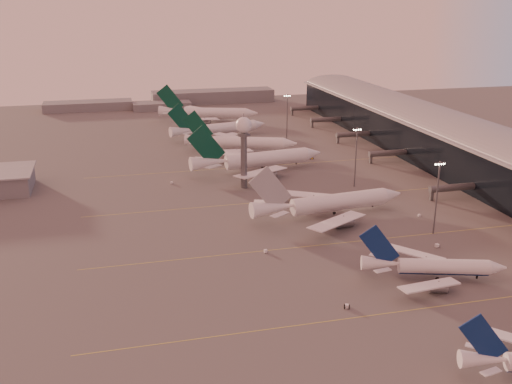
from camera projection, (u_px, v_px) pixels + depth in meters
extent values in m
plane|color=#504D4D|center=(341.00, 343.00, 136.96)|extent=(700.00, 700.00, 0.00)
cube|color=gold|center=(436.00, 307.00, 153.16)|extent=(180.00, 0.25, 0.02)
cube|color=gold|center=(364.00, 240.00, 194.61)|extent=(180.00, 0.25, 0.02)
cube|color=gold|center=(317.00, 198.00, 236.07)|extent=(180.00, 0.25, 0.02)
cube|color=gold|center=(281.00, 165.00, 282.13)|extent=(180.00, 0.25, 0.02)
cube|color=black|center=(479.00, 157.00, 260.66)|extent=(36.00, 360.00, 18.00)
cylinder|color=gray|center=(481.00, 137.00, 257.85)|extent=(10.08, 360.00, 10.08)
cube|color=gray|center=(481.00, 136.00, 257.79)|extent=(40.00, 362.00, 0.80)
cylinder|color=#54565B|center=(455.00, 187.00, 233.89)|extent=(22.00, 2.80, 2.80)
cube|color=#54565B|center=(432.00, 195.00, 232.28)|extent=(1.20, 1.20, 4.40)
cylinder|color=#54565B|center=(390.00, 153.00, 285.48)|extent=(22.00, 2.80, 2.80)
cube|color=#54565B|center=(371.00, 159.00, 283.86)|extent=(1.20, 1.20, 4.40)
cylinder|color=#54565B|center=(355.00, 134.00, 324.17)|extent=(22.00, 2.80, 2.80)
cube|color=#54565B|center=(338.00, 139.00, 322.55)|extent=(1.20, 1.20, 4.40)
cylinder|color=#54565B|center=(328.00, 119.00, 362.86)|extent=(22.00, 2.80, 2.80)
cube|color=#54565B|center=(312.00, 124.00, 361.24)|extent=(1.20, 1.20, 4.40)
cylinder|color=#54565B|center=(307.00, 108.00, 399.71)|extent=(22.00, 2.80, 2.80)
cube|color=#54565B|center=(292.00, 112.00, 398.09)|extent=(1.20, 1.20, 4.40)
cylinder|color=#54565B|center=(244.00, 162.00, 245.24)|extent=(2.60, 2.60, 22.00)
cylinder|color=#54565B|center=(244.00, 134.00, 241.66)|extent=(5.20, 5.20, 1.20)
sphere|color=white|center=(244.00, 125.00, 240.44)|extent=(6.40, 6.40, 6.40)
cylinder|color=#54565B|center=(244.00, 116.00, 239.29)|extent=(0.16, 0.16, 2.00)
cylinder|color=#54565B|center=(437.00, 198.00, 196.55)|extent=(0.56, 0.56, 25.00)
cube|color=#54565B|center=(440.00, 163.00, 192.81)|extent=(3.60, 0.25, 0.25)
sphere|color=#FFEABF|center=(436.00, 164.00, 192.58)|extent=(0.56, 0.56, 0.56)
sphere|color=#FFEABF|center=(439.00, 164.00, 192.82)|extent=(0.56, 0.56, 0.56)
sphere|color=#FFEABF|center=(441.00, 164.00, 193.05)|extent=(0.56, 0.56, 0.56)
sphere|color=#FFEABF|center=(444.00, 164.00, 193.28)|extent=(0.56, 0.56, 0.56)
cylinder|color=#54565B|center=(356.00, 158.00, 246.05)|extent=(0.56, 0.56, 25.00)
cube|color=#54565B|center=(357.00, 129.00, 242.31)|extent=(3.60, 0.25, 0.25)
sphere|color=#FFEABF|center=(354.00, 130.00, 242.08)|extent=(0.56, 0.56, 0.56)
sphere|color=#FFEABF|center=(356.00, 130.00, 242.32)|extent=(0.56, 0.56, 0.56)
sphere|color=#FFEABF|center=(358.00, 130.00, 242.55)|extent=(0.56, 0.56, 0.56)
sphere|color=#FFEABF|center=(361.00, 130.00, 242.78)|extent=(0.56, 0.56, 0.56)
cylinder|color=#54565B|center=(287.00, 117.00, 328.49)|extent=(0.56, 0.56, 25.00)
cube|color=#54565B|center=(287.00, 95.00, 324.75)|extent=(3.60, 0.25, 0.25)
sphere|color=#FFEABF|center=(285.00, 96.00, 324.53)|extent=(0.56, 0.56, 0.56)
sphere|color=#FFEABF|center=(287.00, 96.00, 324.76)|extent=(0.56, 0.56, 0.56)
sphere|color=#FFEABF|center=(288.00, 96.00, 324.99)|extent=(0.56, 0.56, 0.56)
sphere|color=#FFEABF|center=(290.00, 96.00, 325.23)|extent=(0.56, 0.56, 0.56)
cube|color=slate|center=(88.00, 106.00, 416.82)|extent=(60.00, 18.00, 6.00)
cube|color=slate|center=(213.00, 96.00, 446.54)|extent=(90.00, 20.00, 9.00)
cube|color=slate|center=(162.00, 106.00, 419.42)|extent=(40.00, 15.00, 5.00)
cone|color=white|center=(483.00, 362.00, 123.82)|extent=(10.33, 6.35, 3.91)
cube|color=navy|center=(483.00, 341.00, 122.32)|extent=(10.44, 3.23, 11.66)
cube|color=white|center=(490.00, 374.00, 119.56)|extent=(4.68, 2.45, 0.26)
cube|color=white|center=(476.00, 349.00, 128.01)|extent=(4.43, 4.20, 0.26)
cylinder|color=white|center=(443.00, 268.00, 166.77)|extent=(24.95, 11.47, 4.23)
cylinder|color=navy|center=(443.00, 271.00, 167.07)|extent=(24.12, 10.19, 3.04)
cone|color=white|center=(498.00, 270.00, 165.98)|extent=(5.85, 5.47, 4.23)
cone|color=white|center=(380.00, 265.00, 167.55)|extent=(11.20, 7.15, 4.23)
cube|color=white|center=(429.00, 287.00, 157.46)|extent=(18.41, 7.38, 1.33)
cylinder|color=slate|center=(438.00, 290.00, 160.23)|extent=(5.41, 4.06, 2.75)
cube|color=slate|center=(438.00, 286.00, 159.86)|extent=(0.40, 0.37, 1.69)
cube|color=white|center=(414.00, 255.00, 177.19)|extent=(15.56, 15.71, 1.33)
cylinder|color=slate|center=(425.00, 265.00, 175.30)|extent=(5.41, 4.06, 2.75)
cube|color=slate|center=(426.00, 261.00, 174.93)|extent=(0.40, 0.37, 1.69)
cube|color=navy|center=(379.00, 248.00, 165.95)|extent=(11.18, 3.84, 12.59)
cube|color=white|center=(382.00, 272.00, 162.95)|extent=(5.02, 2.50, 0.28)
cube|color=white|center=(378.00, 258.00, 172.07)|extent=(4.73, 4.61, 0.28)
cylinder|color=black|center=(477.00, 279.00, 167.17)|extent=(0.56, 0.56, 1.11)
cylinder|color=black|center=(433.00, 274.00, 170.08)|extent=(1.33, 0.90, 1.22)
cylinder|color=black|center=(437.00, 281.00, 165.44)|extent=(1.33, 0.90, 1.22)
cylinder|color=white|center=(339.00, 204.00, 216.36)|extent=(37.28, 9.80, 5.76)
cylinder|color=white|center=(339.00, 208.00, 216.77)|extent=(36.37, 8.12, 4.15)
cone|color=white|center=(392.00, 198.00, 223.70)|extent=(7.73, 6.51, 5.76)
cone|color=white|center=(272.00, 211.00, 207.41)|extent=(16.00, 7.44, 5.76)
cube|color=white|center=(337.00, 225.00, 200.04)|extent=(25.31, 19.99, 1.71)
cylinder|color=slate|center=(343.00, 226.00, 205.48)|extent=(7.51, 4.51, 3.74)
cube|color=slate|center=(343.00, 222.00, 205.06)|extent=(0.30, 0.26, 2.30)
cube|color=white|center=(299.00, 197.00, 227.32)|extent=(26.86, 15.46, 1.71)
cylinder|color=slate|center=(314.00, 204.00, 226.31)|extent=(7.51, 4.51, 3.74)
cube|color=slate|center=(314.00, 201.00, 225.89)|extent=(0.30, 0.26, 2.30)
cube|color=#9DA0A4|center=(270.00, 193.00, 205.03)|extent=(15.91, 2.09, 17.10)
cube|color=white|center=(279.00, 218.00, 200.91)|extent=(7.46, 6.08, 0.23)
cube|color=white|center=(264.00, 204.00, 213.61)|extent=(7.62, 4.92, 0.23)
cylinder|color=black|center=(372.00, 209.00, 222.14)|extent=(0.46, 0.46, 0.93)
cylinder|color=black|center=(329.00, 213.00, 218.28)|extent=(1.07, 0.57, 1.02)
cylinder|color=black|center=(334.00, 216.00, 214.64)|extent=(1.07, 0.57, 1.02)
cylinder|color=white|center=(267.00, 161.00, 271.93)|extent=(39.50, 11.31, 6.29)
cylinder|color=white|center=(267.00, 164.00, 272.37)|extent=(38.50, 9.46, 4.53)
cone|color=white|center=(313.00, 156.00, 280.09)|extent=(8.30, 7.22, 6.29)
cone|color=white|center=(209.00, 165.00, 261.97)|extent=(17.04, 8.36, 6.29)
cube|color=white|center=(261.00, 175.00, 254.41)|extent=(26.88, 21.78, 1.86)
cylinder|color=slate|center=(268.00, 177.00, 260.31)|extent=(8.02, 5.04, 4.09)
cube|color=slate|center=(268.00, 174.00, 259.85)|extent=(0.36, 0.31, 2.52)
cube|color=white|center=(235.00, 157.00, 283.39)|extent=(28.83, 16.08, 1.86)
cylinder|color=slate|center=(247.00, 163.00, 282.44)|extent=(8.02, 5.04, 4.09)
cube|color=slate|center=(247.00, 160.00, 281.98)|extent=(0.36, 0.31, 2.52)
cube|color=#083C2B|center=(206.00, 149.00, 259.34)|extent=(17.21, 2.62, 18.62)
cube|color=white|center=(213.00, 169.00, 255.16)|extent=(7.86, 6.53, 0.27)
cube|color=white|center=(203.00, 161.00, 268.49)|extent=(8.06, 5.09, 0.27)
cylinder|color=black|center=(296.00, 166.00, 278.34)|extent=(0.54, 0.54, 1.08)
cylinder|color=black|center=(258.00, 168.00, 274.13)|extent=(1.25, 0.69, 1.19)
cylinder|color=black|center=(262.00, 171.00, 269.92)|extent=(1.25, 0.69, 1.19)
cylinder|color=white|center=(248.00, 145.00, 303.00)|extent=(35.15, 17.39, 5.70)
cylinder|color=white|center=(248.00, 147.00, 303.40)|extent=(33.94, 15.65, 4.10)
cone|color=white|center=(290.00, 146.00, 301.00)|extent=(8.37, 7.68, 5.70)
cone|color=white|center=(200.00, 142.00, 305.15)|extent=(15.87, 10.40, 5.70)
cube|color=white|center=(227.00, 154.00, 290.08)|extent=(26.23, 9.49, 1.69)
cylinder|color=slate|center=(237.00, 157.00, 293.73)|extent=(7.69, 5.81, 3.70)
cube|color=slate|center=(237.00, 154.00, 293.31)|extent=(0.36, 0.33, 2.28)
cube|color=white|center=(235.00, 140.00, 318.18)|extent=(21.60, 23.01, 1.69)
cylinder|color=slate|center=(243.00, 146.00, 315.18)|extent=(7.69, 5.81, 3.70)
cube|color=slate|center=(243.00, 143.00, 314.76)|extent=(0.36, 0.33, 2.28)
cube|color=#083C2B|center=(198.00, 129.00, 303.10)|extent=(14.85, 5.66, 16.86)
cube|color=white|center=(197.00, 145.00, 298.66)|extent=(7.07, 3.27, 0.25)
cube|color=white|center=(202.00, 139.00, 311.59)|extent=(6.60, 6.69, 0.25)
cylinder|color=black|center=(275.00, 152.00, 302.83)|extent=(0.49, 0.49, 0.98)
cylinder|color=black|center=(243.00, 150.00, 306.40)|extent=(1.18, 0.83, 1.08)
cylinder|color=black|center=(242.00, 152.00, 302.31)|extent=(1.18, 0.83, 1.08)
cylinder|color=white|center=(226.00, 130.00, 336.96)|extent=(35.94, 13.87, 5.74)
cylinder|color=white|center=(226.00, 132.00, 337.36)|extent=(34.87, 12.14, 4.13)
cone|color=white|center=(259.00, 126.00, 346.33)|extent=(8.03, 7.18, 5.74)
cone|color=white|center=(183.00, 133.00, 325.60)|extent=(15.85, 9.06, 5.74)
cube|color=white|center=(222.00, 138.00, 320.81)|extent=(23.32, 21.59, 1.70)
cylinder|color=slate|center=(227.00, 140.00, 326.44)|extent=(7.57, 5.23, 3.73)
cube|color=slate|center=(227.00, 138.00, 326.02)|extent=(0.35, 0.31, 2.30)
cube|color=white|center=(201.00, 128.00, 346.00)|extent=(26.51, 12.28, 1.70)
cylinder|color=slate|center=(210.00, 132.00, 345.68)|extent=(7.57, 5.23, 3.73)
cube|color=slate|center=(210.00, 130.00, 345.26)|extent=(0.35, 0.31, 2.30)
cube|color=#083C2B|center=(182.00, 121.00, 323.13)|extent=(15.43, 4.01, 16.98)
cube|color=white|center=(188.00, 135.00, 319.65)|extent=(6.96, 6.37, 0.25)
cube|color=white|center=(178.00, 130.00, 331.24)|extent=(7.28, 4.02, 0.25)
cylinder|color=black|center=(247.00, 133.00, 344.03)|extent=(0.49, 0.49, 0.99)
cylinder|color=black|center=(219.00, 136.00, 338.62)|extent=(1.17, 0.73, 1.09)
cylinder|color=black|center=(223.00, 137.00, 334.96)|extent=(1.17, 0.73, 1.09)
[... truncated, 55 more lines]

